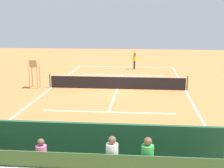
{
  "coord_description": "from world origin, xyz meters",
  "views": [
    {
      "loc": [
        -1.93,
        23.81,
        5.31
      ],
      "look_at": [
        0.0,
        4.0,
        1.2
      ],
      "focal_mm": 52.87,
      "sensor_mm": 36.0,
      "label": 1
    }
  ],
  "objects_px": {
    "tennis_racket": "(129,69)",
    "tennis_ball_far": "(141,72)",
    "umpire_chair": "(34,71)",
    "equipment_bag": "(104,168)",
    "tennis_player": "(134,59)",
    "courtside_bench": "(164,159)",
    "tennis_net": "(117,82)",
    "tennis_ball_near": "(129,73)"
  },
  "relations": [
    {
      "from": "tennis_racket",
      "to": "tennis_ball_far",
      "type": "relative_size",
      "value": 8.87
    },
    {
      "from": "equipment_bag",
      "to": "tennis_player",
      "type": "height_order",
      "value": "tennis_player"
    },
    {
      "from": "tennis_player",
      "to": "equipment_bag",
      "type": "bearing_deg",
      "value": 89.19
    },
    {
      "from": "courtside_bench",
      "to": "equipment_bag",
      "type": "distance_m",
      "value": 2.05
    },
    {
      "from": "tennis_net",
      "to": "tennis_racket",
      "type": "relative_size",
      "value": 17.59
    },
    {
      "from": "tennis_net",
      "to": "courtside_bench",
      "type": "bearing_deg",
      "value": 101.38
    },
    {
      "from": "umpire_chair",
      "to": "tennis_ball_near",
      "type": "relative_size",
      "value": 32.42
    },
    {
      "from": "equipment_bag",
      "to": "tennis_ball_far",
      "type": "height_order",
      "value": "equipment_bag"
    },
    {
      "from": "tennis_player",
      "to": "tennis_ball_far",
      "type": "bearing_deg",
      "value": 109.44
    },
    {
      "from": "tennis_net",
      "to": "tennis_ball_near",
      "type": "relative_size",
      "value": 156.06
    },
    {
      "from": "tennis_ball_far",
      "to": "umpire_chair",
      "type": "bearing_deg",
      "value": 44.78
    },
    {
      "from": "tennis_ball_near",
      "to": "tennis_ball_far",
      "type": "distance_m",
      "value": 1.31
    },
    {
      "from": "tennis_net",
      "to": "tennis_ball_far",
      "type": "relative_size",
      "value": 156.06
    },
    {
      "from": "tennis_ball_near",
      "to": "tennis_ball_far",
      "type": "height_order",
      "value": "same"
    },
    {
      "from": "umpire_chair",
      "to": "tennis_player",
      "type": "relative_size",
      "value": 1.11
    },
    {
      "from": "tennis_net",
      "to": "tennis_player",
      "type": "bearing_deg",
      "value": -95.87
    },
    {
      "from": "tennis_racket",
      "to": "tennis_ball_far",
      "type": "bearing_deg",
      "value": 123.53
    },
    {
      "from": "tennis_ball_near",
      "to": "tennis_net",
      "type": "bearing_deg",
      "value": 85.46
    },
    {
      "from": "tennis_net",
      "to": "tennis_racket",
      "type": "distance_m",
      "value": 9.41
    },
    {
      "from": "tennis_net",
      "to": "umpire_chair",
      "type": "distance_m",
      "value": 6.26
    },
    {
      "from": "umpire_chair",
      "to": "tennis_racket",
      "type": "xyz_separation_m",
      "value": [
        -6.66,
        -9.65,
        -1.3
      ]
    },
    {
      "from": "umpire_chair",
      "to": "equipment_bag",
      "type": "bearing_deg",
      "value": 117.56
    },
    {
      "from": "tennis_net",
      "to": "tennis_racket",
      "type": "xyz_separation_m",
      "value": [
        -0.46,
        -9.38,
        -0.49
      ]
    },
    {
      "from": "tennis_racket",
      "to": "tennis_ball_far",
      "type": "distance_m",
      "value": 2.2
    },
    {
      "from": "tennis_ball_near",
      "to": "tennis_ball_far",
      "type": "xyz_separation_m",
      "value": [
        -1.13,
        -0.67,
        0.0
      ]
    },
    {
      "from": "tennis_player",
      "to": "tennis_racket",
      "type": "xyz_separation_m",
      "value": [
        0.52,
        0.14,
        -1.0
      ]
    },
    {
      "from": "umpire_chair",
      "to": "tennis_ball_far",
      "type": "xyz_separation_m",
      "value": [
        -7.88,
        -7.81,
        -1.28
      ]
    },
    {
      "from": "tennis_net",
      "to": "equipment_bag",
      "type": "height_order",
      "value": "tennis_net"
    },
    {
      "from": "tennis_net",
      "to": "courtside_bench",
      "type": "xyz_separation_m",
      "value": [
        -2.67,
        13.27,
        0.06
      ]
    },
    {
      "from": "tennis_ball_near",
      "to": "tennis_player",
      "type": "bearing_deg",
      "value": -99.3
    },
    {
      "from": "umpire_chair",
      "to": "equipment_bag",
      "type": "distance_m",
      "value": 14.86
    },
    {
      "from": "equipment_bag",
      "to": "tennis_racket",
      "type": "bearing_deg",
      "value": -89.5
    },
    {
      "from": "equipment_bag",
      "to": "umpire_chair",
      "type": "bearing_deg",
      "value": -62.44
    },
    {
      "from": "courtside_bench",
      "to": "tennis_racket",
      "type": "distance_m",
      "value": 22.77
    },
    {
      "from": "tennis_player",
      "to": "tennis_racket",
      "type": "relative_size",
      "value": 3.29
    },
    {
      "from": "equipment_bag",
      "to": "tennis_racket",
      "type": "distance_m",
      "value": 22.79
    },
    {
      "from": "umpire_chair",
      "to": "equipment_bag",
      "type": "xyz_separation_m",
      "value": [
        -6.86,
        13.13,
        -1.13
      ]
    },
    {
      "from": "equipment_bag",
      "to": "courtside_bench",
      "type": "bearing_deg",
      "value": -176.36
    },
    {
      "from": "equipment_bag",
      "to": "tennis_ball_far",
      "type": "relative_size",
      "value": 13.64
    },
    {
      "from": "courtside_bench",
      "to": "tennis_ball_far",
      "type": "bearing_deg",
      "value": -87.26
    },
    {
      "from": "tennis_ball_near",
      "to": "umpire_chair",
      "type": "bearing_deg",
      "value": 46.66
    },
    {
      "from": "tennis_racket",
      "to": "tennis_ball_near",
      "type": "relative_size",
      "value": 8.87
    }
  ]
}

